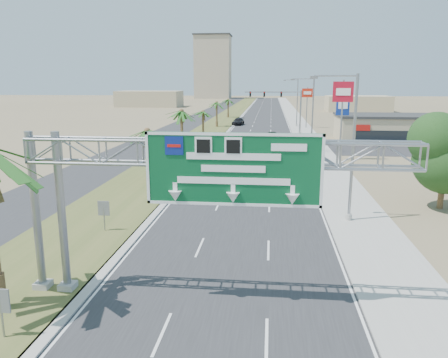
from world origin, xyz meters
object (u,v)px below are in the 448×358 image
car_right_lane (272,136)px  pole_sign_red_far (307,96)px  car_far (238,122)px  car_left_lane (213,177)px  car_mid_lane (267,149)px  pole_sign_red_near (343,97)px  store_building (394,129)px  pole_sign_blue (343,107)px  signal_mast (289,108)px  sign_gantry (197,166)px

car_right_lane → pole_sign_red_far: bearing=73.1°
car_far → car_left_lane: bearing=-80.1°
car_mid_lane → car_right_lane: (0.70, 14.74, -0.11)m
pole_sign_red_near → car_left_lane: bearing=-133.8°
store_building → car_left_lane: store_building is taller
pole_sign_blue → pole_sign_red_far: 23.82m
car_right_lane → car_far: size_ratio=0.90×
signal_mast → pole_sign_red_near: size_ratio=1.06×
sign_gantry → pole_sign_blue: pole_sign_blue is taller
car_mid_lane → pole_sign_blue: 16.90m
signal_mast → pole_sign_red_near: (5.27, -25.61, 2.84)m
sign_gantry → car_left_lane: 22.79m
store_building → pole_sign_red_near: pole_sign_red_near is taller
sign_gantry → pole_sign_red_near: 38.24m
signal_mast → sign_gantry: bearing=-95.7°
sign_gantry → pole_sign_red_near: (11.51, 36.43, 1.63)m
signal_mast → car_mid_lane: bearing=-99.6°
car_left_lane → pole_sign_blue: pole_sign_blue is taller
pole_sign_blue → sign_gantry: bearing=-105.1°
car_far → pole_sign_blue: (18.23, -28.31, 4.89)m
store_building → car_far: store_building is taller
pole_sign_red_near → pole_sign_blue: size_ratio=1.27×
car_right_lane → pole_sign_red_near: 21.52m
signal_mast → pole_sign_red_far: 13.97m
car_right_lane → pole_sign_blue: bearing=-14.5°
car_mid_lane → car_right_lane: 14.75m
car_far → pole_sign_blue: pole_sign_blue is taller
car_far → pole_sign_red_near: 46.89m
store_building → pole_sign_red_near: size_ratio=1.85×
car_right_lane → pole_sign_red_near: size_ratio=0.48×
sign_gantry → car_far: 80.34m
sign_gantry → store_building: bearing=67.6°
car_mid_lane → car_left_lane: bearing=-108.9°
car_mid_lane → pole_sign_blue: (11.43, 11.46, 4.89)m
car_right_lane → signal_mast: bearing=69.6°
car_mid_lane → car_far: size_ratio=0.89×
store_building → pole_sign_blue: size_ratio=2.36×
car_left_lane → pole_sign_red_near: bearing=46.1°
car_far → pole_sign_red_far: size_ratio=0.62×
sign_gantry → store_building: (23.06, 56.07, -4.06)m
pole_sign_red_far → car_right_lane: bearing=-109.4°
car_left_lane → car_mid_lane: car_mid_lane is taller
car_mid_lane → pole_sign_red_far: bearing=73.3°
pole_sign_red_near → pole_sign_red_far: size_ratio=1.16×
sign_gantry → pole_sign_red_near: pole_sign_red_near is taller
car_right_lane → pole_sign_red_near: pole_sign_red_near is taller
pole_sign_blue → store_building: bearing=25.5°
car_left_lane → pole_sign_red_near: pole_sign_red_near is taller
store_building → car_mid_lane: size_ratio=3.96×
pole_sign_red_far → pole_sign_red_near: bearing=-88.4°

